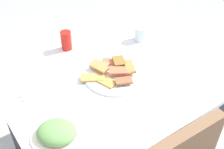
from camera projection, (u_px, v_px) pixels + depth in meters
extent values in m
cube|color=white|center=(110.00, 82.00, 1.64)|extent=(1.15, 0.93, 0.02)
cylinder|color=#424855|center=(135.00, 64.00, 2.35)|extent=(0.04, 0.04, 0.70)
cylinder|color=#424855|center=(10.00, 120.00, 1.90)|extent=(0.04, 0.04, 0.70)
cylinder|color=#424855|center=(215.00, 130.00, 1.84)|extent=(0.04, 0.04, 0.70)
cylinder|color=white|center=(115.00, 75.00, 1.65)|extent=(0.34, 0.34, 0.01)
cube|color=#C76444|center=(110.00, 62.00, 1.73)|extent=(0.10, 0.10, 0.01)
cube|color=#B58F42|center=(105.00, 81.00, 1.60)|extent=(0.10, 0.15, 0.01)
cube|color=#D76545|center=(119.00, 71.00, 1.63)|extent=(0.13, 0.12, 0.02)
cube|color=brown|center=(124.00, 81.00, 1.58)|extent=(0.11, 0.09, 0.01)
cube|color=tan|center=(100.00, 64.00, 1.71)|extent=(0.09, 0.11, 0.01)
cube|color=#C48245|center=(99.00, 67.00, 1.66)|extent=(0.08, 0.12, 0.02)
cube|color=#C27C42|center=(129.00, 66.00, 1.66)|extent=(0.09, 0.12, 0.02)
cube|color=tan|center=(92.00, 78.00, 1.62)|extent=(0.14, 0.12, 0.01)
cube|color=olive|center=(119.00, 61.00, 1.70)|extent=(0.10, 0.11, 0.02)
cylinder|color=white|center=(58.00, 135.00, 1.33)|extent=(0.24, 0.24, 0.01)
ellipsoid|color=#6B9F56|center=(57.00, 132.00, 1.31)|extent=(0.24, 0.24, 0.07)
sphere|color=yellow|center=(71.00, 134.00, 1.31)|extent=(0.02, 0.02, 0.02)
cylinder|color=red|center=(66.00, 41.00, 1.82)|extent=(0.09, 0.09, 0.12)
cylinder|color=silver|center=(140.00, 34.00, 1.91)|extent=(0.08, 0.08, 0.09)
cube|color=white|center=(38.00, 96.00, 1.53)|extent=(0.17, 0.17, 0.00)
cube|color=silver|center=(36.00, 93.00, 1.54)|extent=(0.16, 0.07, 0.00)
cube|color=silver|center=(39.00, 97.00, 1.52)|extent=(0.16, 0.07, 0.00)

